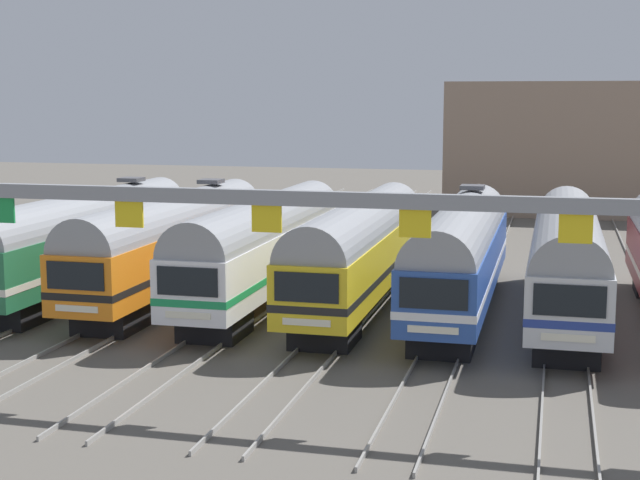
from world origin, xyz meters
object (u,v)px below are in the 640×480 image
(commuter_train_orange, at_px, (173,240))
(commuter_train_yellow, at_px, (360,248))
(commuter_train_green, at_px, (86,237))
(commuter_train_blue, at_px, (461,251))
(commuter_train_silver, at_px, (567,256))
(catenary_gantry, at_px, (267,224))
(commuter_train_white, at_px, (264,244))

(commuter_train_orange, distance_m, commuter_train_yellow, 8.71)
(commuter_train_green, xyz_separation_m, commuter_train_blue, (17.42, 0.00, 0.00))
(commuter_train_silver, bearing_deg, commuter_train_yellow, 180.00)
(commuter_train_silver, xyz_separation_m, catenary_gantry, (-8.71, -13.49, 2.77))
(commuter_train_green, height_order, catenary_gantry, catenary_gantry)
(commuter_train_green, bearing_deg, commuter_train_silver, -0.01)
(commuter_train_blue, xyz_separation_m, commuter_train_silver, (4.36, -0.00, -0.00))
(commuter_train_blue, distance_m, commuter_train_silver, 4.36)
(commuter_train_white, relative_size, commuter_train_blue, 1.00)
(commuter_train_orange, bearing_deg, commuter_train_silver, -0.01)
(commuter_train_white, distance_m, commuter_train_blue, 8.71)
(commuter_train_green, height_order, commuter_train_white, commuter_train_green)
(commuter_train_white, bearing_deg, commuter_train_green, 179.97)
(commuter_train_green, distance_m, commuter_train_white, 8.71)
(commuter_train_orange, xyz_separation_m, commuter_train_white, (4.36, -0.00, -0.00))
(commuter_train_silver, bearing_deg, catenary_gantry, -122.84)
(commuter_train_orange, bearing_deg, commuter_train_blue, 0.00)
(commuter_train_green, relative_size, commuter_train_yellow, 1.00)
(commuter_train_orange, distance_m, catenary_gantry, 16.30)
(commuter_train_yellow, relative_size, catenary_gantry, 0.58)
(commuter_train_green, distance_m, commuter_train_yellow, 13.07)
(commuter_train_orange, relative_size, commuter_train_yellow, 1.00)
(commuter_train_white, xyz_separation_m, catenary_gantry, (4.36, -13.49, 2.77))
(commuter_train_green, relative_size, catenary_gantry, 0.58)
(commuter_train_orange, distance_m, commuter_train_silver, 17.42)
(commuter_train_orange, height_order, commuter_train_white, commuter_train_orange)
(commuter_train_green, bearing_deg, commuter_train_white, -0.03)
(commuter_train_yellow, bearing_deg, commuter_train_silver, 0.00)
(commuter_train_orange, height_order, commuter_train_yellow, commuter_train_orange)
(commuter_train_orange, xyz_separation_m, commuter_train_silver, (17.42, -0.00, -0.00))
(commuter_train_yellow, height_order, commuter_train_silver, same)
(commuter_train_white, distance_m, commuter_train_yellow, 4.36)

